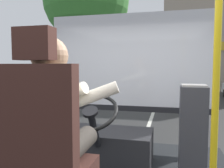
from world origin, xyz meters
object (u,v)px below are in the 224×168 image
(steering_console, at_px, (104,146))
(fare_box, at_px, (193,132))
(driver_seat, at_px, (47,157))
(handrail_pole, at_px, (216,97))
(bus_driver, at_px, (55,118))

(steering_console, height_order, fare_box, fare_box)
(driver_seat, distance_m, fare_box, 1.56)
(handrail_pole, bearing_deg, fare_box, 92.67)
(bus_driver, xyz_separation_m, steering_console, (0.00, 1.18, -0.59))
(bus_driver, relative_size, fare_box, 0.85)
(driver_seat, bearing_deg, bus_driver, 90.00)
(bus_driver, bearing_deg, driver_seat, -90.00)
(driver_seat, bearing_deg, handrail_pole, 17.30)
(driver_seat, relative_size, bus_driver, 1.65)
(bus_driver, bearing_deg, fare_box, 48.43)
(driver_seat, height_order, bus_driver, driver_seat)
(driver_seat, bearing_deg, steering_console, 90.00)
(handrail_pole, bearing_deg, bus_driver, -169.02)
(driver_seat, xyz_separation_m, bus_driver, (-0.00, 0.12, 0.22))
(bus_driver, bearing_deg, steering_console, 90.00)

